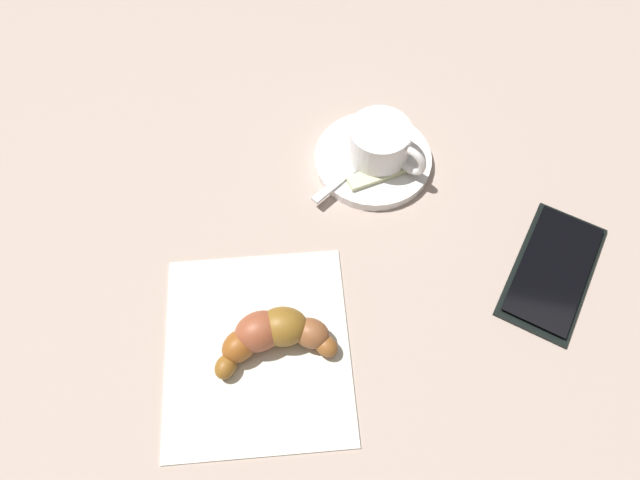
{
  "coord_description": "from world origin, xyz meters",
  "views": [
    {
      "loc": [
        -0.27,
        -0.05,
        0.52
      ],
      "look_at": [
        0.01,
        0.01,
        0.02
      ],
      "focal_mm": 32.99,
      "sensor_mm": 36.0,
      "label": 1
    }
  ],
  "objects_px": {
    "sugar_packet": "(378,175)",
    "espresso_cup": "(381,144)",
    "saucer": "(373,160)",
    "croissant": "(272,334)",
    "teaspoon": "(371,155)",
    "cell_phone": "(553,270)",
    "napkin": "(257,348)"
  },
  "relations": [
    {
      "from": "napkin",
      "to": "croissant",
      "type": "relative_size",
      "value": 1.72
    },
    {
      "from": "espresso_cup",
      "to": "sugar_packet",
      "type": "distance_m",
      "value": 0.03
    },
    {
      "from": "sugar_packet",
      "to": "saucer",
      "type": "bearing_deg",
      "value": 75.15
    },
    {
      "from": "sugar_packet",
      "to": "cell_phone",
      "type": "distance_m",
      "value": 0.2
    },
    {
      "from": "espresso_cup",
      "to": "teaspoon",
      "type": "distance_m",
      "value": 0.02
    },
    {
      "from": "saucer",
      "to": "teaspoon",
      "type": "relative_size",
      "value": 1.13
    },
    {
      "from": "espresso_cup",
      "to": "sugar_packet",
      "type": "height_order",
      "value": "espresso_cup"
    },
    {
      "from": "sugar_packet",
      "to": "croissant",
      "type": "xyz_separation_m",
      "value": [
        -0.2,
        0.07,
        0.01
      ]
    },
    {
      "from": "saucer",
      "to": "cell_phone",
      "type": "relative_size",
      "value": 0.81
    },
    {
      "from": "napkin",
      "to": "cell_phone",
      "type": "height_order",
      "value": "cell_phone"
    },
    {
      "from": "espresso_cup",
      "to": "napkin",
      "type": "height_order",
      "value": "espresso_cup"
    },
    {
      "from": "espresso_cup",
      "to": "cell_phone",
      "type": "relative_size",
      "value": 0.55
    },
    {
      "from": "croissant",
      "to": "cell_phone",
      "type": "xyz_separation_m",
      "value": [
        0.13,
        -0.25,
        -0.02
      ]
    },
    {
      "from": "teaspoon",
      "to": "croissant",
      "type": "distance_m",
      "value": 0.23
    },
    {
      "from": "cell_phone",
      "to": "sugar_packet",
      "type": "bearing_deg",
      "value": 69.0
    },
    {
      "from": "cell_phone",
      "to": "napkin",
      "type": "bearing_deg",
      "value": 117.11
    },
    {
      "from": "saucer",
      "to": "sugar_packet",
      "type": "xyz_separation_m",
      "value": [
        -0.03,
        -0.01,
        0.01
      ]
    },
    {
      "from": "teaspoon",
      "to": "napkin",
      "type": "xyz_separation_m",
      "value": [
        -0.23,
        0.07,
        -0.01
      ]
    },
    {
      "from": "teaspoon",
      "to": "sugar_packet",
      "type": "distance_m",
      "value": 0.03
    },
    {
      "from": "sugar_packet",
      "to": "croissant",
      "type": "relative_size",
      "value": 0.6
    },
    {
      "from": "espresso_cup",
      "to": "croissant",
      "type": "xyz_separation_m",
      "value": [
        -0.22,
        0.06,
        -0.01
      ]
    },
    {
      "from": "saucer",
      "to": "teaspoon",
      "type": "xyz_separation_m",
      "value": [
        -0.0,
        0.0,
        0.01
      ]
    },
    {
      "from": "espresso_cup",
      "to": "teaspoon",
      "type": "bearing_deg",
      "value": 96.36
    },
    {
      "from": "teaspoon",
      "to": "croissant",
      "type": "relative_size",
      "value": 1.01
    },
    {
      "from": "teaspoon",
      "to": "espresso_cup",
      "type": "bearing_deg",
      "value": -83.64
    },
    {
      "from": "napkin",
      "to": "croissant",
      "type": "bearing_deg",
      "value": -52.06
    },
    {
      "from": "saucer",
      "to": "teaspoon",
      "type": "bearing_deg",
      "value": 105.51
    },
    {
      "from": "saucer",
      "to": "cell_phone",
      "type": "distance_m",
      "value": 0.22
    },
    {
      "from": "cell_phone",
      "to": "saucer",
      "type": "bearing_deg",
      "value": 63.66
    },
    {
      "from": "sugar_packet",
      "to": "espresso_cup",
      "type": "bearing_deg",
      "value": 62.13
    },
    {
      "from": "espresso_cup",
      "to": "teaspoon",
      "type": "relative_size",
      "value": 0.76
    },
    {
      "from": "teaspoon",
      "to": "sugar_packet",
      "type": "xyz_separation_m",
      "value": [
        -0.02,
        -0.01,
        0.0
      ]
    }
  ]
}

